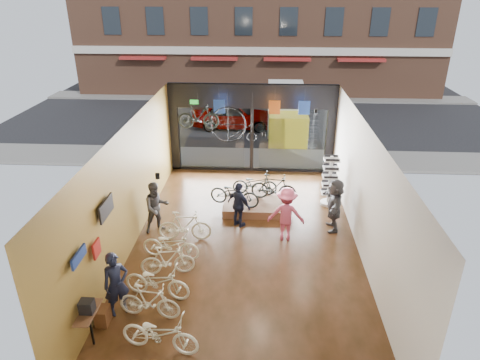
# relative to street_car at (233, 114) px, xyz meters

# --- Properties ---
(ground_plane) EXTENTS (7.00, 12.00, 0.04)m
(ground_plane) POSITION_rel_street_car_xyz_m (1.24, -12.00, -0.81)
(ground_plane) COLOR black
(ground_plane) RESTS_ON ground
(ceiling) EXTENTS (7.00, 12.00, 0.04)m
(ceiling) POSITION_rel_street_car_xyz_m (1.24, -12.00, 3.03)
(ceiling) COLOR black
(ceiling) RESTS_ON ground
(wall_left) EXTENTS (0.04, 12.00, 3.80)m
(wall_left) POSITION_rel_street_car_xyz_m (-2.28, -12.00, 1.11)
(wall_left) COLOR olive
(wall_left) RESTS_ON ground
(wall_right) EXTENTS (0.04, 12.00, 3.80)m
(wall_right) POSITION_rel_street_car_xyz_m (4.76, -12.00, 1.11)
(wall_right) COLOR beige
(wall_right) RESTS_ON ground
(wall_back) EXTENTS (7.00, 0.04, 3.80)m
(wall_back) POSITION_rel_street_car_xyz_m (1.24, -18.02, 1.11)
(wall_back) COLOR beige
(wall_back) RESTS_ON ground
(storefront) EXTENTS (7.00, 0.26, 3.80)m
(storefront) POSITION_rel_street_car_xyz_m (1.24, -6.00, 1.11)
(storefront) COLOR black
(storefront) RESTS_ON ground
(exit_sign) EXTENTS (0.35, 0.06, 0.18)m
(exit_sign) POSITION_rel_street_car_xyz_m (-1.16, -6.12, 2.26)
(exit_sign) COLOR #198C26
(exit_sign) RESTS_ON storefront
(street_road) EXTENTS (30.00, 18.00, 0.02)m
(street_road) POSITION_rel_street_car_xyz_m (1.24, 3.00, -0.80)
(street_road) COLOR black
(street_road) RESTS_ON ground
(sidewalk_near) EXTENTS (30.00, 2.40, 0.12)m
(sidewalk_near) POSITION_rel_street_car_xyz_m (1.24, -4.80, -0.73)
(sidewalk_near) COLOR slate
(sidewalk_near) RESTS_ON ground
(sidewalk_far) EXTENTS (30.00, 2.00, 0.12)m
(sidewalk_far) POSITION_rel_street_car_xyz_m (1.24, 7.00, -0.73)
(sidewalk_far) COLOR slate
(sidewalk_far) RESTS_ON ground
(street_car) EXTENTS (4.63, 1.86, 1.58)m
(street_car) POSITION_rel_street_car_xyz_m (0.00, 0.00, 0.00)
(street_car) COLOR gray
(street_car) RESTS_ON street_road
(box_truck) EXTENTS (2.00, 5.99, 2.36)m
(box_truck) POSITION_rel_street_car_xyz_m (2.95, -1.00, 0.39)
(box_truck) COLOR silver
(box_truck) RESTS_ON street_road
(floor_bike_0) EXTENTS (1.88, 0.92, 0.94)m
(floor_bike_0) POSITION_rel_street_car_xyz_m (-0.46, -16.34, -0.32)
(floor_bike_0) COLOR beige
(floor_bike_0) RESTS_ON ground_plane
(floor_bike_1) EXTENTS (1.60, 0.61, 0.94)m
(floor_bike_1) POSITION_rel_street_car_xyz_m (-0.96, -15.32, -0.32)
(floor_bike_1) COLOR beige
(floor_bike_1) RESTS_ON ground_plane
(floor_bike_2) EXTENTS (1.86, 0.94, 0.93)m
(floor_bike_2) POSITION_rel_street_car_xyz_m (-0.95, -14.54, -0.32)
(floor_bike_2) COLOR beige
(floor_bike_2) RESTS_ON ground_plane
(floor_bike_3) EXTENTS (1.57, 0.69, 0.91)m
(floor_bike_3) POSITION_rel_street_car_xyz_m (-0.87, -13.59, -0.33)
(floor_bike_3) COLOR beige
(floor_bike_3) RESTS_ON ground_plane
(floor_bike_4) EXTENTS (1.82, 0.85, 0.92)m
(floor_bike_4) POSITION_rel_street_car_xyz_m (-0.94, -12.80, -0.33)
(floor_bike_4) COLOR beige
(floor_bike_4) RESTS_ON ground_plane
(floor_bike_5) EXTENTS (1.72, 0.59, 1.02)m
(floor_bike_5) POSITION_rel_street_car_xyz_m (-0.70, -11.81, -0.28)
(floor_bike_5) COLOR beige
(floor_bike_5) RESTS_ON ground_plane
(display_platform) EXTENTS (2.40, 1.80, 0.30)m
(display_platform) POSITION_rel_street_car_xyz_m (1.55, -9.52, -0.64)
(display_platform) COLOR #4E2F1F
(display_platform) RESTS_ON ground_plane
(display_bike_left) EXTENTS (1.91, 1.08, 0.95)m
(display_bike_left) POSITION_rel_street_car_xyz_m (0.76, -9.92, -0.01)
(display_bike_left) COLOR black
(display_bike_left) RESTS_ON display_platform
(display_bike_mid) EXTENTS (1.72, 0.75, 1.00)m
(display_bike_mid) POSITION_rel_street_car_xyz_m (2.14, -9.42, 0.01)
(display_bike_mid) COLOR black
(display_bike_mid) RESTS_ON display_platform
(display_bike_right) EXTENTS (1.66, 0.61, 0.87)m
(display_bike_right) POSITION_rel_street_car_xyz_m (1.45, -8.99, -0.06)
(display_bike_right) COLOR black
(display_bike_right) RESTS_ON display_platform
(customer_0) EXTENTS (0.75, 0.69, 1.72)m
(customer_0) POSITION_rel_street_car_xyz_m (-1.76, -15.20, 0.07)
(customer_0) COLOR #161C33
(customer_0) RESTS_ON ground_plane
(customer_1) EXTENTS (1.07, 1.00, 1.74)m
(customer_1) POSITION_rel_street_car_xyz_m (-1.70, -11.29, 0.08)
(customer_1) COLOR #3F3F44
(customer_1) RESTS_ON ground_plane
(customer_2) EXTENTS (0.98, 0.88, 1.60)m
(customer_2) POSITION_rel_street_car_xyz_m (0.97, -10.84, 0.01)
(customer_2) COLOR #161C33
(customer_2) RESTS_ON ground_plane
(customer_3) EXTENTS (1.21, 0.76, 1.80)m
(customer_3) POSITION_rel_street_car_xyz_m (2.50, -11.56, 0.11)
(customer_3) COLOR #CC4C72
(customer_3) RESTS_ON ground_plane
(customer_5) EXTENTS (0.60, 1.70, 1.82)m
(customer_5) POSITION_rel_street_car_xyz_m (4.10, -10.85, 0.12)
(customer_5) COLOR #3F3F44
(customer_5) RESTS_ON ground_plane
(sunglasses_rack) EXTENTS (0.65, 0.57, 1.91)m
(sunglasses_rack) POSITION_rel_street_car_xyz_m (4.19, -9.08, 0.17)
(sunglasses_rack) COLOR white
(sunglasses_rack) RESTS_ON ground_plane
(wall_merch) EXTENTS (0.40, 2.40, 2.60)m
(wall_merch) POSITION_rel_street_car_xyz_m (-2.14, -15.50, 0.51)
(wall_merch) COLOR navy
(wall_merch) RESTS_ON wall_left
(penny_farthing) EXTENTS (1.75, 0.06, 1.40)m
(penny_farthing) POSITION_rel_street_car_xyz_m (0.64, -7.55, 1.71)
(penny_farthing) COLOR black
(penny_farthing) RESTS_ON ceiling
(hung_bike) EXTENTS (1.59, 0.49, 0.95)m
(hung_bike) POSITION_rel_street_car_xyz_m (-0.75, -7.80, 2.14)
(hung_bike) COLOR black
(hung_bike) RESTS_ON ceiling
(jersey_left) EXTENTS (0.45, 0.03, 0.55)m
(jersey_left) POSITION_rel_street_car_xyz_m (-0.06, -6.80, 2.26)
(jersey_left) COLOR #1E3F99
(jersey_left) RESTS_ON ceiling
(jersey_mid) EXTENTS (0.45, 0.03, 0.55)m
(jersey_mid) POSITION_rel_street_car_xyz_m (2.14, -6.80, 2.26)
(jersey_mid) COLOR #CC5919
(jersey_mid) RESTS_ON ceiling
(jersey_right) EXTENTS (0.45, 0.03, 0.55)m
(jersey_right) POSITION_rel_street_car_xyz_m (3.31, -6.80, 2.26)
(jersey_right) COLOR #1E3F99
(jersey_right) RESTS_ON ceiling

